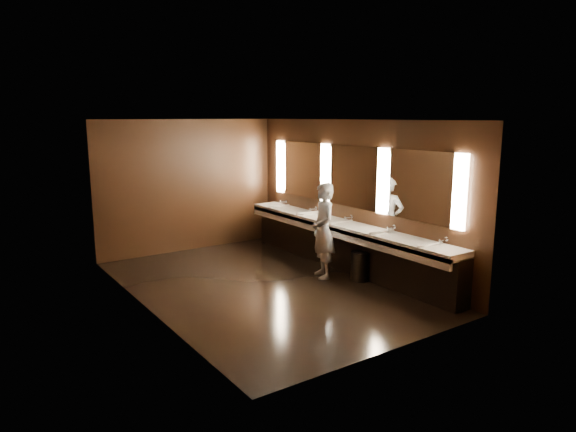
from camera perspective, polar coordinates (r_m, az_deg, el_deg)
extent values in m
plane|color=black|center=(8.89, -2.77, -7.75)|extent=(6.00, 6.00, 0.00)
cube|color=#2D2D2B|center=(8.41, -2.95, 10.62)|extent=(4.00, 6.00, 0.02)
cube|color=black|center=(11.17, -11.01, 3.32)|extent=(4.00, 0.02, 2.80)
cube|color=black|center=(6.24, 11.84, -2.71)|extent=(4.00, 0.02, 2.80)
cube|color=black|center=(7.69, -15.61, -0.31)|extent=(0.02, 6.00, 2.80)
cube|color=black|center=(9.73, 7.21, 2.32)|extent=(0.02, 6.00, 2.80)
cube|color=black|center=(9.81, 6.29, -3.52)|extent=(0.36, 5.40, 0.81)
cube|color=white|center=(9.65, 5.91, -1.05)|extent=(0.55, 5.40, 0.12)
cube|color=white|center=(9.51, 4.78, -1.70)|extent=(0.06, 5.40, 0.18)
cylinder|color=silver|center=(8.26, 16.89, -2.53)|extent=(0.18, 0.04, 0.04)
cylinder|color=silver|center=(8.96, 11.40, -1.23)|extent=(0.18, 0.04, 0.04)
cylinder|color=silver|center=(9.74, 6.76, -0.11)|extent=(0.18, 0.04, 0.04)
cylinder|color=silver|center=(10.57, 2.82, 0.83)|extent=(0.18, 0.04, 0.04)
cylinder|color=silver|center=(11.45, -0.52, 1.64)|extent=(0.18, 0.04, 0.04)
cube|color=#FFE5BD|center=(8.05, 18.57, 2.54)|extent=(0.06, 0.22, 1.15)
cube|color=white|center=(8.56, 14.35, 3.24)|extent=(0.03, 1.32, 1.15)
cube|color=#FFE5BD|center=(9.08, 10.49, 3.84)|extent=(0.06, 0.23, 1.15)
cube|color=white|center=(9.67, 7.19, 4.36)|extent=(0.03, 1.32, 1.15)
cube|color=#FFE5BD|center=(10.27, 4.15, 4.80)|extent=(0.06, 0.23, 1.15)
cube|color=white|center=(10.91, 1.57, 5.19)|extent=(0.03, 1.32, 1.15)
cube|color=#FFE5BD|center=(11.55, -0.84, 5.52)|extent=(0.06, 0.22, 1.15)
imported|color=#9ABDE5|center=(9.16, 3.94, -1.63)|extent=(0.60, 0.72, 1.71)
cylinder|color=black|center=(9.18, 8.03, -5.52)|extent=(0.43, 0.43, 0.52)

